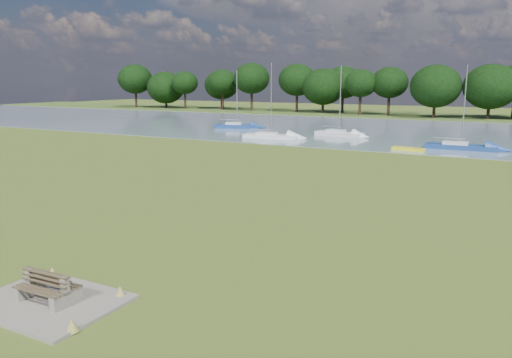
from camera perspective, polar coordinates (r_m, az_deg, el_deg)
The scene contains 11 objects.
ground at distance 26.88m, azimuth 1.05°, elevation -2.75°, with size 220.00×220.00×0.00m, color brown.
river at distance 66.60m, azimuth 17.91°, elevation 5.10°, with size 220.00×40.00×0.10m, color slate.
far_bank at distance 96.16m, azimuth 21.25°, elevation 6.61°, with size 220.00×20.00×0.40m, color #4C6626.
concrete_pad at distance 16.38m, azimuth -22.62°, elevation -12.85°, with size 4.20×3.20×0.10m, color gray.
bench_pair at distance 16.22m, azimuth -22.74°, elevation -11.43°, with size 1.80×1.10×0.96m.
kayak at distance 48.52m, azimuth 17.00°, elevation 3.29°, with size 3.03×0.71×0.30m, color yellow.
tree_line at distance 94.52m, azimuth 13.29°, elevation 10.63°, with size 116.40×8.22×9.95m.
sailboat_2 at distance 59.24m, azimuth 9.43°, elevation 5.29°, with size 6.07×2.81×8.09m.
sailboat_3 at distance 56.47m, azimuth 1.65°, elevation 5.10°, with size 6.47×2.56×8.32m.
sailboat_4 at distance 51.05m, azimuth 22.31°, elevation 3.62°, with size 6.51×1.93×7.83m.
sailboat_6 at distance 68.30m, azimuth -2.23°, elevation 6.22°, with size 6.20×3.59×7.70m.
Camera 1 is at (11.93, -23.20, 6.50)m, focal length 35.00 mm.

